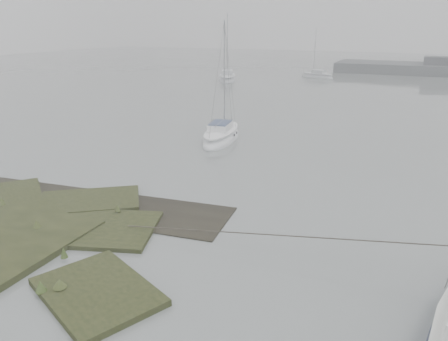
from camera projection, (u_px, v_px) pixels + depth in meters
ground at (319, 107)px, 38.53m from camera, size 160.00×160.00×0.00m
sailboat_white at (221, 137)px, 27.46m from camera, size 2.60×5.71×7.76m
sailboat_far_a at (227, 79)px, 55.14m from camera, size 4.22×6.55×8.80m
sailboat_far_c at (317, 76)px, 58.14m from camera, size 5.14×3.33×6.91m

